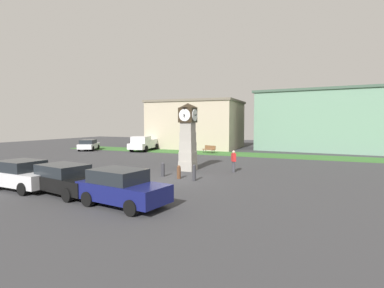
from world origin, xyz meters
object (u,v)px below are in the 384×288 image
bollard_near_tower (194,173)px  bollard_mid_row (179,172)px  bollard_far_row (163,169)px  car_end_of_row (89,145)px  car_navy_sedan (23,175)px  car_near_tower (66,179)px  bench (209,149)px  clock_tower (188,136)px  pickup_truck (144,143)px  pedestrian_near_bench (234,160)px  car_by_building (122,187)px

bollard_near_tower → bollard_mid_row: (-1.18, 0.27, -0.08)m
bollard_far_row → car_end_of_row: (-17.90, 12.54, 0.24)m
bollard_near_tower → bollard_far_row: bollard_near_tower is taller
car_navy_sedan → car_near_tower: 2.92m
bollard_near_tower → car_end_of_row: 24.19m
bollard_mid_row → bench: bearing=103.5°
car_end_of_row → clock_tower: bearing=-27.6°
clock_tower → pickup_truck: clock_tower is taller
pickup_truck → bollard_mid_row: bearing=-50.8°
bollard_mid_row → car_near_tower: car_near_tower is taller
clock_tower → bollard_mid_row: 3.87m
bollard_near_tower → pickup_truck: pickup_truck is taller
clock_tower → car_near_tower: bearing=-105.5°
bollard_near_tower → pedestrian_near_bench: (1.33, 4.08, 0.38)m
bollard_far_row → car_end_of_row: car_end_of_row is taller
bench → pickup_truck: bearing=-177.7°
clock_tower → pickup_truck: size_ratio=0.86×
bollard_near_tower → pedestrian_near_bench: size_ratio=0.64×
pickup_truck → car_near_tower: bearing=-66.8°
clock_tower → car_end_of_row: (-18.39, 9.62, -1.83)m
car_by_building → car_navy_sedan: bearing=175.8°
bollard_far_row → pickup_truck: (-11.07, 14.92, 0.46)m
clock_tower → car_near_tower: (-2.52, -9.11, -1.78)m
bollard_near_tower → car_navy_sedan: 9.44m
car_near_tower → car_end_of_row: 24.55m
bollard_far_row → pedestrian_near_bench: pedestrian_near_bench is taller
bollard_mid_row → pedestrian_near_bench: (2.51, 3.81, 0.46)m
bollard_near_tower → bench: bollard_near_tower is taller
car_by_building → pedestrian_near_bench: (1.97, 10.40, 0.09)m
bollard_mid_row → car_near_tower: 6.83m
bollard_near_tower → car_end_of_row: (-20.37, 13.04, 0.21)m
bollard_far_row → pedestrian_near_bench: (3.80, 3.58, 0.41)m
bollard_mid_row → car_near_tower: size_ratio=0.19×
car_by_building → pickup_truck: pickup_truck is taller
bench → car_near_tower: bearing=-89.0°
car_navy_sedan → pedestrian_near_bench: bearing=48.5°
pickup_truck → pedestrian_near_bench: 18.70m
bollard_mid_row → car_navy_sedan: car_navy_sedan is taller
pickup_truck → bench: (8.66, 0.34, -0.41)m
bollard_near_tower → pickup_truck: (-13.55, 15.42, 0.42)m
clock_tower → bollard_far_row: bearing=-99.5°
bollard_mid_row → car_navy_sedan: size_ratio=0.21×
clock_tower → pedestrian_near_bench: (3.31, 0.67, -1.65)m
car_by_building → car_end_of_row: (-19.73, 19.35, -0.08)m
car_by_building → pickup_truck: (-12.90, 21.73, 0.14)m
bollard_mid_row → car_by_building: bearing=-85.3°
bollard_near_tower → car_end_of_row: size_ratio=0.22×
car_end_of_row → pickup_truck: (6.83, 2.38, 0.22)m
car_near_tower → car_end_of_row: car_near_tower is taller
car_end_of_row → car_by_building: bearing=-44.4°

